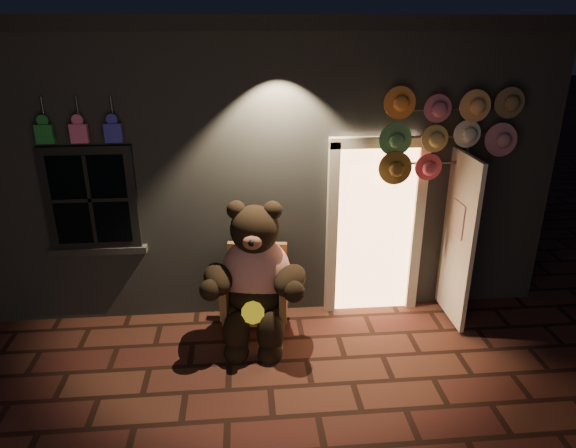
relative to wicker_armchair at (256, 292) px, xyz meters
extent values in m
plane|color=#4D291D|center=(0.10, -1.02, -0.52)|extent=(60.00, 60.00, 0.00)
cube|color=slate|center=(0.10, 2.98, 1.13)|extent=(7.00, 5.00, 3.30)
cube|color=black|center=(0.10, 2.98, 2.86)|extent=(7.30, 5.30, 0.16)
cube|color=black|center=(-1.80, 0.44, 1.03)|extent=(1.00, 0.10, 1.20)
cube|color=black|center=(-1.80, 0.41, 1.03)|extent=(0.82, 0.06, 1.02)
cube|color=slate|center=(-1.80, 0.44, 0.40)|extent=(1.10, 0.14, 0.08)
cube|color=#FDB172|center=(1.45, 0.46, 0.53)|extent=(0.92, 0.10, 2.10)
cube|color=beige|center=(0.93, 0.42, 0.53)|extent=(0.12, 0.12, 2.20)
cube|color=beige|center=(1.97, 0.42, 0.53)|extent=(0.12, 0.12, 2.20)
cube|color=beige|center=(1.45, 0.42, 1.61)|extent=(1.16, 0.12, 0.12)
cube|color=beige|center=(2.35, 0.08, 0.53)|extent=(0.05, 0.80, 2.00)
cube|color=#258834|center=(-2.15, 0.36, 1.78)|extent=(0.18, 0.07, 0.20)
cylinder|color=#59595E|center=(-2.15, 0.42, 2.03)|extent=(0.02, 0.02, 0.25)
cube|color=pink|center=(-1.80, 0.36, 1.78)|extent=(0.18, 0.07, 0.20)
cylinder|color=#59595E|center=(-1.80, 0.42, 2.03)|extent=(0.02, 0.02, 0.25)
cube|color=#3C37C0|center=(-1.45, 0.36, 1.78)|extent=(0.18, 0.07, 0.20)
cylinder|color=#59595E|center=(-1.45, 0.42, 2.03)|extent=(0.02, 0.02, 0.25)
cube|color=olive|center=(-0.01, -0.08, -0.16)|extent=(0.76, 0.71, 0.10)
cube|color=olive|center=(0.03, 0.21, 0.18)|extent=(0.69, 0.16, 0.68)
cube|color=olive|center=(-0.33, -0.06, 0.03)|extent=(0.15, 0.59, 0.39)
cube|color=olive|center=(0.31, -0.14, 0.03)|extent=(0.15, 0.59, 0.39)
cylinder|color=olive|center=(-0.33, -0.32, -0.36)|extent=(0.05, 0.05, 0.31)
cylinder|color=olive|center=(0.24, -0.39, -0.36)|extent=(0.05, 0.05, 0.31)
cylinder|color=olive|center=(-0.27, 0.22, -0.36)|extent=(0.05, 0.05, 0.31)
cylinder|color=olive|center=(0.31, 0.15, -0.36)|extent=(0.05, 0.05, 0.31)
ellipsoid|color=red|center=(0.00, -0.02, 0.27)|extent=(0.85, 0.72, 0.82)
ellipsoid|color=black|center=(-0.01, -0.11, 0.03)|extent=(0.70, 0.62, 0.38)
sphere|color=black|center=(0.00, -0.08, 0.80)|extent=(0.59, 0.59, 0.53)
sphere|color=black|center=(-0.19, -0.02, 1.01)|extent=(0.21, 0.21, 0.21)
sphere|color=black|center=(0.19, -0.07, 1.01)|extent=(0.21, 0.21, 0.21)
ellipsoid|color=#915B41|center=(-0.03, -0.31, 0.76)|extent=(0.22, 0.17, 0.16)
ellipsoid|color=black|center=(-0.41, -0.22, 0.30)|extent=(0.41, 0.59, 0.30)
ellipsoid|color=black|center=(0.36, -0.32, 0.30)|extent=(0.51, 0.61, 0.30)
ellipsoid|color=black|center=(-0.23, -0.43, -0.25)|extent=(0.30, 0.30, 0.51)
ellipsoid|color=black|center=(0.13, -0.47, -0.25)|extent=(0.30, 0.30, 0.51)
sphere|color=black|center=(-0.24, -0.49, -0.45)|extent=(0.27, 0.27, 0.27)
sphere|color=black|center=(0.12, -0.54, -0.45)|extent=(0.27, 0.27, 0.27)
cylinder|color=yellow|center=(-0.05, -0.45, 0.00)|extent=(0.26, 0.13, 0.24)
cylinder|color=#59595E|center=(2.45, 0.36, 0.83)|extent=(0.04, 0.04, 2.70)
cylinder|color=#59595E|center=(2.15, 0.34, 1.98)|extent=(1.20, 0.03, 0.03)
cylinder|color=#59595E|center=(2.15, 0.34, 1.68)|extent=(1.20, 0.03, 0.03)
cylinder|color=#59595E|center=(2.15, 0.34, 1.38)|extent=(1.20, 0.03, 0.03)
cylinder|color=orange|center=(1.60, 0.28, 2.03)|extent=(0.34, 0.11, 0.34)
cylinder|color=#D16A7F|center=(1.99, 0.25, 2.03)|extent=(0.34, 0.11, 0.34)
cylinder|color=#F5A964|center=(2.39, 0.22, 2.03)|extent=(0.34, 0.11, 0.34)
cylinder|color=olive|center=(2.79, 0.28, 2.03)|extent=(0.34, 0.11, 0.34)
cylinder|color=#5BA360|center=(1.60, 0.25, 1.68)|extent=(0.34, 0.11, 0.34)
cylinder|color=#D9B463|center=(1.99, 0.22, 1.68)|extent=(0.34, 0.11, 0.34)
cylinder|color=#F2E5C7|center=(2.39, 0.28, 1.68)|extent=(0.34, 0.11, 0.34)
cylinder|color=pink|center=(2.79, 0.25, 1.68)|extent=(0.34, 0.11, 0.34)
cylinder|color=olive|center=(1.60, 0.22, 1.33)|extent=(0.34, 0.11, 0.34)
cylinder|color=#D24A61|center=(1.99, 0.28, 1.33)|extent=(0.34, 0.11, 0.34)
camera|label=1|loc=(-0.10, -5.16, 2.87)|focal=32.00mm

